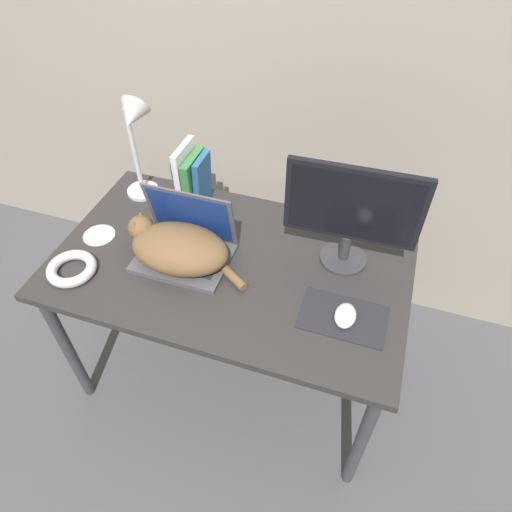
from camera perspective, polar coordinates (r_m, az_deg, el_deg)
ground_plane at (r=2.05m, az=-6.36°, el=-22.12°), size 12.00×12.00×0.00m
wall_back at (r=1.86m, az=4.15°, el=26.99°), size 8.00×0.05×2.60m
desk at (r=1.69m, az=-3.11°, el=-2.40°), size 1.26×0.75×0.71m
laptop at (r=1.64m, az=-8.78°, el=1.36°), size 0.33×0.24×0.25m
cat at (r=1.60m, az=-9.77°, el=1.06°), size 0.47×0.24×0.15m
external_monitor at (r=1.52m, az=11.90°, el=5.37°), size 0.45×0.17×0.39m
mousepad at (r=1.50m, az=10.83°, el=-7.48°), size 0.28×0.18×0.00m
computer_mouse at (r=1.48m, az=11.10°, el=-7.31°), size 0.07×0.10×0.03m
book_row at (r=1.83m, az=-7.80°, el=9.55°), size 0.10×0.17×0.26m
desk_lamp at (r=1.79m, az=-15.01°, el=14.62°), size 0.17×0.17×0.45m
cable_coil at (r=1.71m, az=-22.05°, el=-1.46°), size 0.17×0.17×0.04m
cd_disc at (r=1.83m, az=-19.02°, el=2.47°), size 0.12×0.12×0.00m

